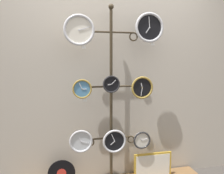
{
  "coord_description": "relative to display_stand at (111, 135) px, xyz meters",
  "views": [
    {
      "loc": [
        -0.5,
        -1.98,
        1.47
      ],
      "look_at": [
        0.0,
        0.36,
        1.18
      ],
      "focal_mm": 35.0,
      "sensor_mm": 36.0,
      "label": 1
    }
  ],
  "objects": [
    {
      "name": "shop_wall",
      "position": [
        -0.0,
        0.16,
        0.79
      ],
      "size": [
        4.4,
        0.04,
        2.8
      ],
      "color": "#BCB2A3",
      "rests_on": "ground_plane"
    },
    {
      "name": "price_tag_upper",
      "position": [
        -0.31,
        -0.1,
        1.0
      ],
      "size": [
        0.04,
        0.0,
        0.03
      ],
      "color": "white"
    },
    {
      "name": "clock_middle_left",
      "position": [
        -0.33,
        -0.1,
        0.56
      ],
      "size": [
        0.21,
        0.04,
        0.21
      ],
      "color": "#4C84B2"
    },
    {
      "name": "price_tag_lower",
      "position": [
        -0.3,
        -0.1,
        0.44
      ],
      "size": [
        0.04,
        0.0,
        0.03
      ],
      "color": "white"
    },
    {
      "name": "clock_bottom_left",
      "position": [
        -0.35,
        -0.09,
        -0.01
      ],
      "size": [
        0.25,
        0.04,
        0.25
      ],
      "color": "silver"
    },
    {
      "name": "clock_bottom_center",
      "position": [
        0.02,
        -0.1,
        -0.03
      ],
      "size": [
        0.27,
        0.04,
        0.27
      ],
      "color": "black"
    },
    {
      "name": "clock_top_left",
      "position": [
        -0.35,
        -0.1,
        1.17
      ],
      "size": [
        0.32,
        0.04,
        0.32
      ],
      "color": "silver"
    },
    {
      "name": "picture_frame",
      "position": [
        0.51,
        -0.04,
        -0.4
      ],
      "size": [
        0.47,
        0.02,
        0.31
      ],
      "color": "gold",
      "rests_on": "low_shelf"
    },
    {
      "name": "display_stand",
      "position": [
        0.0,
        0.0,
        0.0
      ],
      "size": [
        0.7,
        0.42,
        2.08
      ],
      "color": "#382D1E",
      "rests_on": "ground_plane"
    },
    {
      "name": "clock_bottom_right",
      "position": [
        0.34,
        -0.09,
        -0.05
      ],
      "size": [
        0.21,
        0.04,
        0.21
      ],
      "color": "silver"
    },
    {
      "name": "clock_middle_center",
      "position": [
        -0.02,
        -0.09,
        0.61
      ],
      "size": [
        0.19,
        0.04,
        0.19
      ],
      "color": "black"
    },
    {
      "name": "clock_top_right",
      "position": [
        0.4,
        -0.1,
        1.22
      ],
      "size": [
        0.32,
        0.04,
        0.32
      ],
      "color": "black"
    },
    {
      "name": "price_tag_mid",
      "position": [
        0.45,
        -0.1,
        1.04
      ],
      "size": [
        0.04,
        0.0,
        0.03
      ],
      "color": "white"
    },
    {
      "name": "clock_middle_right",
      "position": [
        0.33,
        -0.11,
        0.56
      ],
      "size": [
        0.25,
        0.04,
        0.25
      ],
      "color": "black"
    },
    {
      "name": "vinyl_record",
      "position": [
        -0.57,
        -0.0,
        -0.4
      ],
      "size": [
        0.31,
        0.01,
        0.31
      ],
      "color": "black",
      "rests_on": "low_shelf"
    }
  ]
}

